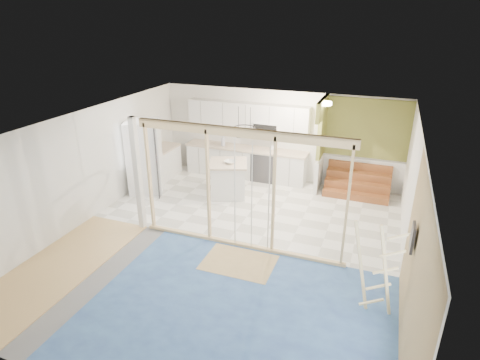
% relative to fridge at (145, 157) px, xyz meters
% --- Properties ---
extents(room, '(7.01, 8.01, 2.61)m').
position_rel_fridge_xyz_m(room, '(3.10, -1.77, 0.30)').
color(room, slate).
rests_on(room, ground).
extents(floor_overlays, '(7.00, 8.00, 0.03)m').
position_rel_fridge_xyz_m(floor_overlays, '(3.17, -1.71, -0.99)').
color(floor_overlays, white).
rests_on(floor_overlays, room).
extents(stud_frame, '(4.66, 0.14, 2.60)m').
position_rel_fridge_xyz_m(stud_frame, '(2.82, -1.77, 0.61)').
color(stud_frame, '#DCB386').
rests_on(stud_frame, room).
extents(base_cabinets, '(4.45, 2.24, 0.93)m').
position_rel_fridge_xyz_m(base_cabinets, '(1.49, 1.59, -0.53)').
color(base_cabinets, silver).
rests_on(base_cabinets, room).
extents(upper_cabinets, '(3.60, 0.41, 0.85)m').
position_rel_fridge_xyz_m(upper_cabinets, '(2.26, 2.04, 0.82)').
color(upper_cabinets, silver).
rests_on(upper_cabinets, room).
extents(green_partition, '(2.25, 1.51, 2.60)m').
position_rel_fridge_xyz_m(green_partition, '(5.14, 1.88, -0.05)').
color(green_partition, olive).
rests_on(green_partition, room).
extents(pot_rack, '(0.52, 0.52, 0.72)m').
position_rel_fridge_xyz_m(pot_rack, '(2.79, 0.12, 1.00)').
color(pot_rack, black).
rests_on(pot_rack, room).
extents(sheathing_panel, '(0.02, 4.00, 2.60)m').
position_rel_fridge_xyz_m(sheathing_panel, '(6.58, -3.77, 0.30)').
color(sheathing_panel, tan).
rests_on(sheathing_panel, room).
extents(electrical_panel, '(0.04, 0.30, 0.40)m').
position_rel_fridge_xyz_m(electrical_panel, '(6.53, -3.17, 0.65)').
color(electrical_panel, '#3B3B40').
rests_on(electrical_panel, room).
extents(ceiling_light, '(0.32, 0.32, 0.08)m').
position_rel_fridge_xyz_m(ceiling_light, '(4.50, 1.23, 1.54)').
color(ceiling_light, '#FFEABF').
rests_on(ceiling_light, room).
extents(fridge, '(1.17, 1.12, 2.00)m').
position_rel_fridge_xyz_m(fridge, '(0.00, 0.00, 0.00)').
color(fridge, white).
rests_on(fridge, room).
extents(island, '(1.25, 1.25, 0.95)m').
position_rel_fridge_xyz_m(island, '(2.21, 0.52, -0.52)').
color(island, white).
rests_on(island, room).
extents(bowl, '(0.35, 0.35, 0.07)m').
position_rel_fridge_xyz_m(bowl, '(2.27, 0.48, -0.01)').
color(bowl, silver).
rests_on(bowl, island).
extents(soap_bottle_a, '(0.16, 0.16, 0.33)m').
position_rel_fridge_xyz_m(soap_bottle_a, '(1.51, 1.84, 0.10)').
color(soap_bottle_a, '#A8A9BB').
rests_on(soap_bottle_a, base_cabinets).
extents(soap_bottle_b, '(0.10, 0.10, 0.18)m').
position_rel_fridge_xyz_m(soap_bottle_b, '(2.98, 2.00, 0.02)').
color(soap_bottle_b, white).
rests_on(soap_bottle_b, base_cabinets).
extents(ladder, '(0.88, 0.19, 1.68)m').
position_rel_fridge_xyz_m(ladder, '(6.12, -2.95, -0.14)').
color(ladder, beige).
rests_on(ladder, room).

